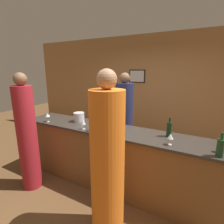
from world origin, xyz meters
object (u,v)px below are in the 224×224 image
at_px(guest_1, 27,136).
at_px(guest_0, 107,163).
at_px(bartender, 124,122).
at_px(ice_bucket, 79,117).
at_px(wine_bottle_1, 169,129).
at_px(wine_bottle_2, 220,148).
at_px(wine_bottle_0, 98,124).

bearing_deg(guest_1, guest_0, -3.78).
bearing_deg(guest_1, bartender, 56.23).
distance_m(bartender, ice_bucket, 0.96).
xyz_separation_m(guest_1, wine_bottle_1, (2.03, 0.76, 0.23)).
height_order(guest_1, wine_bottle_1, guest_1).
distance_m(bartender, wine_bottle_2, 1.96).
xyz_separation_m(guest_1, wine_bottle_0, (1.04, 0.46, 0.24)).
xyz_separation_m(wine_bottle_0, wine_bottle_1, (0.99, 0.30, -0.01)).
height_order(guest_0, wine_bottle_2, guest_0).
height_order(bartender, guest_0, guest_0).
height_order(guest_1, wine_bottle_0, guest_1).
xyz_separation_m(bartender, guest_0, (0.54, -1.60, 0.03)).
distance_m(bartender, guest_1, 1.80).
bearing_deg(wine_bottle_1, wine_bottle_2, -29.19).
bearing_deg(ice_bucket, wine_bottle_0, -25.23).
height_order(guest_0, wine_bottle_0, guest_0).
relative_size(bartender, guest_1, 0.99).
distance_m(guest_1, wine_bottle_2, 2.67).
relative_size(bartender, wine_bottle_2, 6.77).
height_order(wine_bottle_0, wine_bottle_2, wine_bottle_0).
relative_size(guest_0, wine_bottle_0, 6.25).
bearing_deg(wine_bottle_2, ice_bucket, 172.06).
bearing_deg(wine_bottle_1, guest_1, -159.40).
relative_size(guest_0, guest_1, 1.03).
height_order(bartender, wine_bottle_2, bartender).
height_order(bartender, wine_bottle_1, bartender).
distance_m(wine_bottle_0, ice_bucket, 0.64).
height_order(wine_bottle_1, ice_bucket, wine_bottle_1).
relative_size(guest_0, wine_bottle_2, 7.03).
distance_m(guest_0, wine_bottle_1, 1.02).
bearing_deg(guest_1, ice_bucket, 57.52).
bearing_deg(guest_0, bartender, 108.50).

